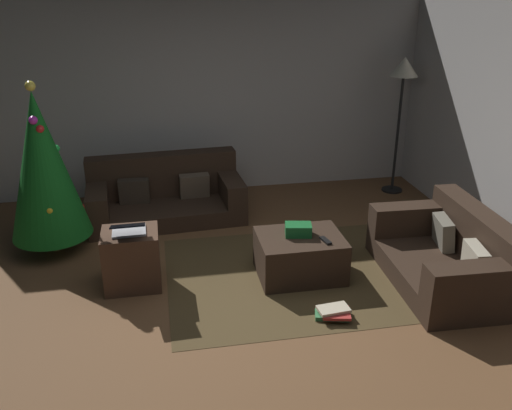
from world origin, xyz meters
name	(u,v)px	position (x,y,z in m)	size (l,w,h in m)	color
ground_plane	(222,314)	(0.00, 0.00, 0.00)	(6.40, 6.40, 0.00)	brown
rear_partition	(189,96)	(0.00, 3.14, 1.30)	(6.40, 0.12, 2.60)	#BCB7B2
couch_left	(165,195)	(-0.40, 2.26, 0.27)	(1.88, 1.00, 0.74)	#332319
couch_right	(452,256)	(2.25, 0.18, 0.27)	(1.00, 1.59, 0.70)	#332319
ottoman	(300,256)	(0.84, 0.54, 0.21)	(0.82, 0.64, 0.42)	#332319
gift_box	(298,230)	(0.83, 0.58, 0.48)	(0.25, 0.17, 0.11)	#19662D
tv_remote	(326,240)	(1.05, 0.39, 0.43)	(0.05, 0.16, 0.02)	black
christmas_tree	(43,166)	(-1.62, 1.54, 0.96)	(0.82, 0.82, 1.82)	brown
side_table	(132,259)	(-0.77, 0.65, 0.28)	(0.52, 0.44, 0.56)	#4C3323
laptop	(129,229)	(-0.76, 0.59, 0.62)	(0.32, 0.42, 0.18)	silver
book_stack	(334,313)	(0.95, -0.24, 0.05)	(0.33, 0.25, 0.10)	#387A47
corner_lamp	(403,78)	(2.70, 2.55, 1.55)	(0.36, 0.36, 1.81)	black
area_rug	(299,274)	(0.84, 0.54, 0.00)	(2.60, 2.00, 0.01)	#4D3C23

